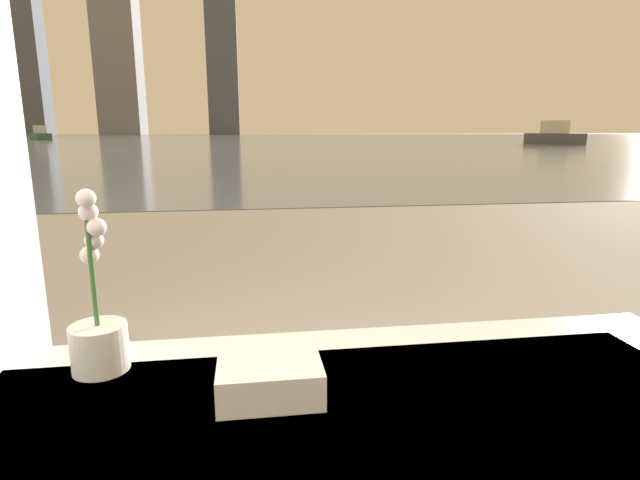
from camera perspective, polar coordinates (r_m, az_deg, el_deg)
potted_orchid at (r=1.33m, az=-24.01°, el=-9.11°), size 0.13×0.13×0.44m
towel_stack at (r=1.15m, az=-5.81°, el=-15.09°), size 0.23×0.21×0.08m
harbor_water at (r=62.23m, az=-8.24°, el=11.33°), size 180.00×110.00×0.01m
harbor_boat_1 at (r=64.28m, az=-29.32°, el=10.43°), size 3.43×4.37×1.59m
harbor_boat_2 at (r=43.58m, az=25.17°, el=10.70°), size 2.42×5.04×1.81m
skyline_tower_0 at (r=129.35m, az=-31.41°, el=22.14°), size 7.93×6.02×53.19m
skyline_tower_2 at (r=119.22m, az=-11.09°, el=19.34°), size 6.62×7.11×31.60m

